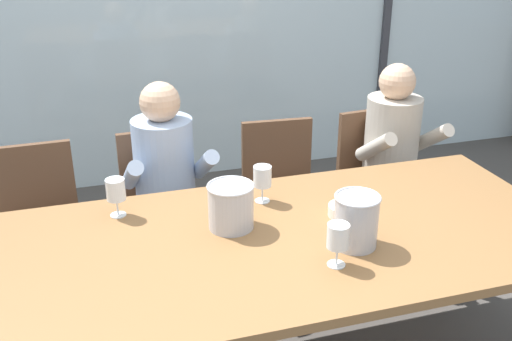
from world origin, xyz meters
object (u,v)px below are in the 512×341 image
(chair_near_curtain, at_px, (38,216))
(chair_center, at_px, (281,185))
(chair_right_of_center, at_px, (376,171))
(person_beige_jumper, at_px, (398,153))
(person_pale_blue_shirt, at_px, (168,181))
(tasting_bowl, at_px, (345,210))
(ice_bucket_primary, at_px, (356,220))
(ice_bucket_secondary, at_px, (231,205))
(chair_left_of_center, at_px, (162,198))
(wine_glass_near_bucket, at_px, (338,238))
(wine_glass_center_pour, at_px, (116,191))
(dining_table, at_px, (280,249))
(wine_glass_by_left_taster, at_px, (262,178))

(chair_near_curtain, height_order, chair_center, same)
(chair_right_of_center, xyz_separation_m, person_beige_jumper, (0.06, -0.14, 0.17))
(person_pale_blue_shirt, distance_m, tasting_bowl, 1.00)
(tasting_bowl, bearing_deg, ice_bucket_primary, -106.18)
(person_pale_blue_shirt, distance_m, ice_bucket_secondary, 0.73)
(ice_bucket_secondary, height_order, tasting_bowl, ice_bucket_secondary)
(chair_center, relative_size, tasting_bowl, 5.80)
(person_pale_blue_shirt, relative_size, ice_bucket_secondary, 6.01)
(chair_left_of_center, bearing_deg, chair_center, -5.49)
(chair_left_of_center, relative_size, person_pale_blue_shirt, 0.73)
(ice_bucket_primary, relative_size, wine_glass_near_bucket, 1.26)
(person_beige_jumper, xyz_separation_m, ice_bucket_primary, (-0.76, -0.98, 0.18))
(chair_right_of_center, distance_m, person_pale_blue_shirt, 1.32)
(chair_center, distance_m, wine_glass_near_bucket, 1.29)
(chair_near_curtain, bearing_deg, chair_center, -2.10)
(wine_glass_near_bucket, bearing_deg, ice_bucket_primary, 41.72)
(person_beige_jumper, bearing_deg, wine_glass_near_bucket, -134.08)
(ice_bucket_primary, height_order, wine_glass_center_pour, ice_bucket_primary)
(chair_left_of_center, height_order, tasting_bowl, chair_left_of_center)
(person_beige_jumper, distance_m, wine_glass_near_bucket, 1.42)
(person_pale_blue_shirt, bearing_deg, chair_near_curtain, 165.01)
(person_pale_blue_shirt, height_order, wine_glass_center_pour, person_pale_blue_shirt)
(chair_right_of_center, relative_size, person_beige_jumper, 0.73)
(chair_center, distance_m, person_beige_jumper, 0.72)
(chair_right_of_center, bearing_deg, chair_center, 176.60)
(tasting_bowl, height_order, wine_glass_near_bucket, wine_glass_near_bucket)
(chair_left_of_center, bearing_deg, dining_table, -72.84)
(chair_center, relative_size, wine_glass_center_pour, 5.06)
(chair_center, xyz_separation_m, chair_right_of_center, (0.63, 0.02, 0.00))
(chair_left_of_center, height_order, wine_glass_by_left_taster, wine_glass_by_left_taster)
(dining_table, xyz_separation_m, ice_bucket_secondary, (-0.17, 0.14, 0.16))
(chair_left_of_center, bearing_deg, person_pale_blue_shirt, -85.13)
(tasting_bowl, distance_m, wine_glass_by_left_taster, 0.40)
(chair_right_of_center, bearing_deg, wine_glass_center_pour, -164.73)
(chair_center, height_order, wine_glass_by_left_taster, wine_glass_by_left_taster)
(ice_bucket_primary, distance_m, wine_glass_near_bucket, 0.17)
(wine_glass_center_pour, bearing_deg, wine_glass_by_left_taster, -4.46)
(chair_center, bearing_deg, person_beige_jumper, -6.14)
(tasting_bowl, xyz_separation_m, wine_glass_by_left_taster, (-0.31, 0.24, 0.09))
(person_pale_blue_shirt, xyz_separation_m, ice_bucket_secondary, (0.16, -0.69, 0.17))
(dining_table, distance_m, chair_center, 1.03)
(chair_right_of_center, xyz_separation_m, ice_bucket_secondary, (-1.13, -0.84, 0.34))
(wine_glass_by_left_taster, bearing_deg, wine_glass_center_pour, 175.54)
(chair_near_curtain, relative_size, person_pale_blue_shirt, 0.73)
(wine_glass_near_bucket, bearing_deg, chair_center, 80.57)
(chair_near_curtain, xyz_separation_m, wine_glass_by_left_taster, (1.04, -0.63, 0.36))
(ice_bucket_secondary, bearing_deg, wine_glass_near_bucket, -52.73)
(dining_table, relative_size, wine_glass_center_pour, 14.33)
(wine_glass_center_pour, bearing_deg, person_beige_jumper, 15.36)
(chair_near_curtain, xyz_separation_m, chair_left_of_center, (0.66, 0.03, 0.00))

